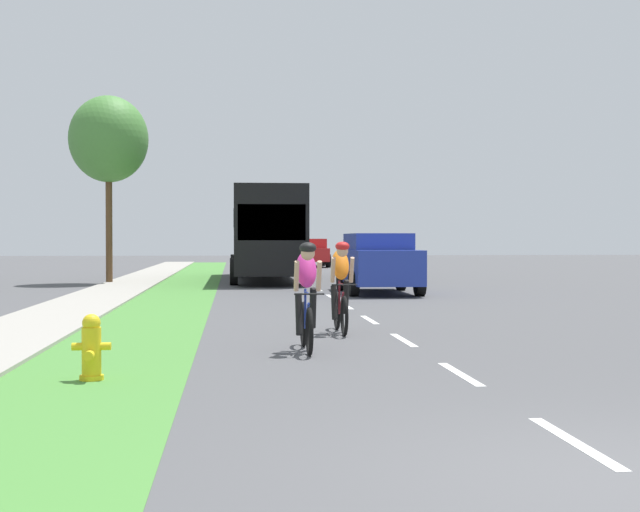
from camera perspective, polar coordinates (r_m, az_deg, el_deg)
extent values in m
plane|color=#4C4C4F|center=(25.60, 0.39, -2.51)|extent=(120.00, 120.00, 0.00)
cube|color=#478438|center=(25.51, -9.34, -2.53)|extent=(2.18, 70.00, 0.01)
cube|color=#9E998E|center=(25.73, -13.98, -2.52)|extent=(1.98, 70.00, 0.10)
cube|color=white|center=(7.36, 16.36, -11.63)|extent=(0.12, 1.80, 0.01)
cube|color=white|center=(10.63, 9.20, -7.65)|extent=(0.12, 1.80, 0.01)
cube|color=white|center=(14.01, 5.51, -5.52)|extent=(0.12, 1.80, 0.01)
cube|color=white|center=(17.44, 3.27, -4.21)|extent=(0.12, 1.80, 0.01)
cube|color=white|center=(20.89, 1.78, -3.32)|extent=(0.12, 1.80, 0.01)
cube|color=white|center=(24.36, 0.71, -2.69)|extent=(0.12, 1.80, 0.01)
cube|color=white|center=(27.83, -0.10, -2.21)|extent=(0.12, 1.80, 0.01)
cube|color=white|center=(31.31, -0.72, -1.84)|extent=(0.12, 1.80, 0.01)
cube|color=white|center=(34.80, -1.22, -1.55)|extent=(0.12, 1.80, 0.01)
cube|color=white|center=(38.28, -1.62, -1.30)|extent=(0.12, 1.80, 0.01)
cube|color=white|center=(41.77, -1.96, -1.10)|extent=(0.12, 1.80, 0.01)
cube|color=white|center=(45.26, -2.25, -0.93)|extent=(0.12, 1.80, 0.01)
cube|color=white|center=(48.76, -2.50, -0.78)|extent=(0.12, 1.80, 0.01)
cube|color=white|center=(52.25, -2.71, -0.65)|extent=(0.12, 1.80, 0.01)
cube|color=white|center=(55.74, -2.90, -0.54)|extent=(0.12, 1.80, 0.01)
cylinder|color=yellow|center=(10.38, -14.80, -7.75)|extent=(0.28, 0.28, 0.06)
cylinder|color=yellow|center=(10.34, -14.80, -6.08)|extent=(0.22, 0.22, 0.55)
sphere|color=yellow|center=(10.30, -14.81, -4.28)|extent=(0.21, 0.21, 0.21)
cylinder|color=yellow|center=(10.36, -15.68, -5.76)|extent=(0.12, 0.09, 0.09)
cylinder|color=yellow|center=(10.31, -13.92, -5.79)|extent=(0.12, 0.09, 0.09)
cylinder|color=yellow|center=(10.17, -14.96, -6.35)|extent=(0.11, 0.14, 0.11)
torus|color=black|center=(13.08, -1.10, -4.51)|extent=(0.06, 0.68, 0.68)
torus|color=black|center=(12.05, -0.70, -4.99)|extent=(0.06, 0.68, 0.68)
cylinder|color=#23389E|center=(12.45, -0.87, -3.96)|extent=(0.04, 0.59, 0.43)
cylinder|color=#23389E|center=(12.72, -0.98, -3.40)|extent=(0.04, 0.04, 0.55)
cylinder|color=#23389E|center=(12.48, -0.89, -2.43)|extent=(0.03, 0.55, 0.03)
cylinder|color=black|center=(12.03, -0.71, -2.52)|extent=(0.42, 0.02, 0.02)
ellipsoid|color=#CC2D8C|center=(12.53, -0.92, -0.91)|extent=(0.30, 0.54, 0.63)
sphere|color=tan|center=(12.24, -0.81, 0.17)|extent=(0.20, 0.20, 0.20)
ellipsoid|color=black|center=(12.24, -0.81, 0.54)|extent=(0.24, 0.28, 0.16)
cylinder|color=tan|center=(12.24, -1.55, -1.33)|extent=(0.07, 0.26, 0.45)
cylinder|color=tan|center=(12.27, -0.06, -1.32)|extent=(0.07, 0.26, 0.45)
cylinder|color=black|center=(12.64, -1.40, -3.89)|extent=(0.10, 0.30, 0.60)
cylinder|color=black|center=(12.60, -0.47, -3.45)|extent=(0.10, 0.25, 0.61)
torus|color=black|center=(15.51, 1.12, -3.62)|extent=(0.06, 0.68, 0.68)
torus|color=black|center=(14.48, 1.61, -3.96)|extent=(0.06, 0.68, 0.68)
cylinder|color=maroon|center=(14.88, 1.41, -3.13)|extent=(0.04, 0.59, 0.43)
cylinder|color=maroon|center=(15.15, 1.27, -2.68)|extent=(0.04, 0.04, 0.55)
cylinder|color=maroon|center=(14.91, 1.38, -1.85)|extent=(0.03, 0.55, 0.03)
cylinder|color=black|center=(14.47, 1.60, -1.90)|extent=(0.42, 0.02, 0.02)
ellipsoid|color=orange|center=(14.97, 1.35, -0.58)|extent=(0.30, 0.54, 0.63)
sphere|color=tan|center=(14.69, 1.48, 0.33)|extent=(0.20, 0.20, 0.20)
ellipsoid|color=red|center=(14.68, 1.48, 0.64)|extent=(0.24, 0.28, 0.16)
cylinder|color=tan|center=(14.67, 0.86, -0.92)|extent=(0.07, 0.26, 0.45)
cylinder|color=tan|center=(14.71, 2.10, -0.92)|extent=(0.07, 0.26, 0.45)
cylinder|color=black|center=(15.07, 0.93, -3.08)|extent=(0.10, 0.30, 0.60)
cylinder|color=black|center=(15.04, 1.71, -2.70)|extent=(0.10, 0.25, 0.61)
cube|color=#23389E|center=(26.02, 3.88, -0.67)|extent=(1.90, 4.70, 1.00)
cube|color=#23389E|center=(26.20, 3.80, 0.92)|extent=(1.71, 2.91, 0.52)
cube|color=#1E2833|center=(24.96, 4.28, 0.63)|extent=(1.56, 0.08, 0.44)
cylinder|color=black|center=(24.50, 2.23, -1.83)|extent=(0.25, 0.72, 0.72)
cylinder|color=black|center=(24.83, 6.58, -1.80)|extent=(0.25, 0.72, 0.72)
cylinder|color=black|center=(27.29, 1.41, -1.53)|extent=(0.25, 0.72, 0.72)
cylinder|color=black|center=(27.59, 5.33, -1.51)|extent=(0.25, 0.72, 0.72)
cube|color=black|center=(34.43, -3.61, 1.63)|extent=(2.50, 11.60, 3.10)
cube|color=#1E2833|center=(34.43, -3.61, 2.30)|extent=(2.52, 10.67, 0.64)
cube|color=#1E2833|center=(28.67, -3.19, 2.23)|extent=(2.25, 0.06, 1.20)
cylinder|color=black|center=(30.66, -5.69, -1.02)|extent=(0.28, 0.96, 0.96)
cylinder|color=black|center=(30.76, -1.02, -1.01)|extent=(0.28, 0.96, 0.96)
cylinder|color=black|center=(37.61, -5.69, -0.62)|extent=(0.28, 0.96, 0.96)
cylinder|color=black|center=(37.69, -1.88, -0.62)|extent=(0.28, 0.96, 0.96)
cube|color=red|center=(50.91, -0.75, 0.11)|extent=(1.96, 5.10, 0.76)
cube|color=red|center=(50.14, -0.67, 0.78)|extent=(1.80, 1.78, 0.64)
cube|color=#1E2833|center=(49.43, -0.60, 0.75)|extent=(1.67, 0.08, 0.52)
cube|color=red|center=(51.86, -1.84, 0.46)|extent=(0.08, 2.81, 0.40)
cube|color=red|center=(52.01, 0.15, 0.46)|extent=(0.08, 2.81, 0.40)
cube|color=red|center=(53.41, -0.98, 0.48)|extent=(1.80, 0.08, 0.40)
cylinder|color=black|center=(49.32, -1.73, -0.32)|extent=(0.26, 0.76, 0.76)
cylinder|color=black|center=(49.49, 0.54, -0.32)|extent=(0.26, 0.76, 0.76)
cylinder|color=black|center=(52.37, -1.96, -0.24)|extent=(0.26, 0.76, 0.76)
cylinder|color=black|center=(52.54, 0.18, -0.23)|extent=(0.26, 0.76, 0.76)
cube|color=#A5A8AD|center=(61.94, -1.92, 0.21)|extent=(1.76, 4.30, 0.76)
cube|color=#A5A8AD|center=(62.09, -1.93, 0.79)|extent=(1.55, 2.24, 0.52)
cube|color=#1E2833|center=(61.12, -1.87, 0.76)|extent=(1.44, 0.08, 0.44)
cylinder|color=black|center=(60.57, -2.67, -0.11)|extent=(0.22, 0.64, 0.64)
cylinder|color=black|center=(60.69, -1.01, -0.11)|extent=(0.22, 0.64, 0.64)
cylinder|color=black|center=(63.23, -2.79, -0.06)|extent=(0.22, 0.64, 0.64)
cylinder|color=black|center=(63.34, -1.20, -0.06)|extent=(0.22, 0.64, 0.64)
cylinder|color=brown|center=(32.55, -13.71, 1.86)|extent=(0.24, 0.24, 4.13)
ellipsoid|color=#478438|center=(32.75, -13.74, 7.49)|extent=(2.86, 2.86, 3.15)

